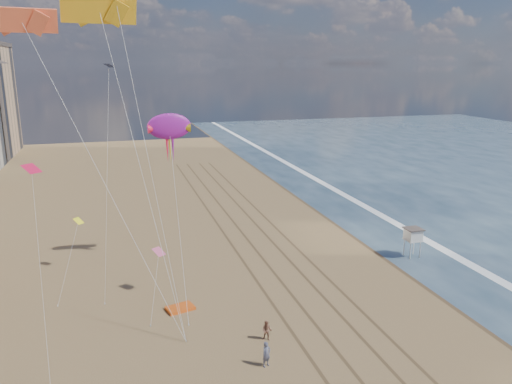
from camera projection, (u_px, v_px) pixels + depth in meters
wet_sand at (365, 223)px, 70.76m from camera, size 260.00×260.00×0.00m
foam at (391, 221)px, 71.89m from camera, size 260.00×260.00×0.00m
tracks at (277, 262)px, 57.01m from camera, size 7.68×120.00×0.01m
lifeguard_stand at (413, 235)px, 57.84m from camera, size 1.93×1.93×3.49m
grounded_kite at (180, 308)px, 45.90m from camera, size 2.79×2.16×0.28m
show_kite at (169, 127)px, 53.54m from camera, size 4.60×8.09×20.90m
kite_flyer_a at (266, 354)px, 37.11m from camera, size 0.85×0.72×1.98m
kite_flyer_b at (267, 331)px, 40.63m from camera, size 1.06×0.99×1.74m
small_kites at (95, 183)px, 45.85m from camera, size 11.21×16.48×17.98m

